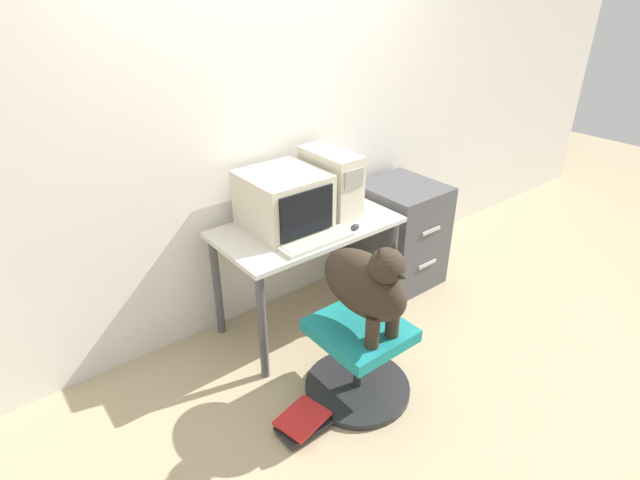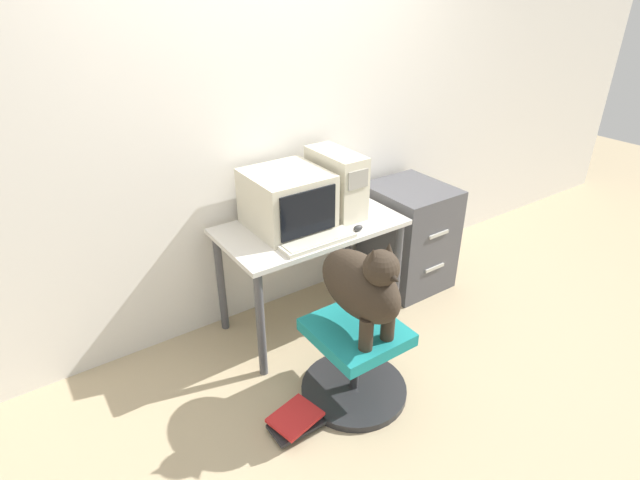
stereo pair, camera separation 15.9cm
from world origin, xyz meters
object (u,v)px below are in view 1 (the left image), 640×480
(crt_monitor, at_px, (284,201))
(office_chair, at_px, (358,359))
(dog, at_px, (367,283))
(filing_cabinet, at_px, (400,233))
(book_stack_floor, at_px, (303,422))
(pc_tower, at_px, (330,182))
(keyboard, at_px, (316,241))

(crt_monitor, relative_size, office_chair, 0.79)
(dog, xyz_separation_m, filing_cabinet, (1.05, 0.74, -0.36))
(crt_monitor, xyz_separation_m, filing_cabinet, (1.01, -0.05, -0.52))
(office_chair, distance_m, book_stack_floor, 0.45)
(office_chair, distance_m, dog, 0.52)
(pc_tower, height_order, office_chair, pc_tower)
(filing_cabinet, bearing_deg, keyboard, -166.06)
(filing_cabinet, relative_size, book_stack_floor, 2.72)
(pc_tower, distance_m, filing_cabinet, 0.85)
(crt_monitor, bearing_deg, filing_cabinet, -2.59)
(office_chair, distance_m, filing_cabinet, 1.28)
(office_chair, bearing_deg, filing_cabinet, 33.86)
(pc_tower, xyz_separation_m, filing_cabinet, (0.64, -0.04, -0.55))
(keyboard, distance_m, dog, 0.50)
(dog, bearing_deg, filing_cabinet, 35.19)
(dog, bearing_deg, crt_monitor, 86.52)
(pc_tower, bearing_deg, office_chair, -118.59)
(book_stack_floor, bearing_deg, crt_monitor, 59.83)
(crt_monitor, bearing_deg, office_chair, -93.65)
(crt_monitor, distance_m, book_stack_floor, 1.25)
(pc_tower, xyz_separation_m, keyboard, (-0.34, -0.29, -0.19))
(crt_monitor, xyz_separation_m, book_stack_floor, (-0.45, -0.78, -0.87))
(keyboard, height_order, filing_cabinet, filing_cabinet)
(pc_tower, distance_m, dog, 0.91)
(keyboard, distance_m, office_chair, 0.70)
(pc_tower, distance_m, book_stack_floor, 1.44)
(crt_monitor, xyz_separation_m, pc_tower, (0.36, -0.00, 0.03))
(crt_monitor, bearing_deg, pc_tower, -0.17)
(filing_cabinet, height_order, book_stack_floor, filing_cabinet)
(office_chair, height_order, book_stack_floor, office_chair)
(dog, distance_m, book_stack_floor, 0.81)
(keyboard, bearing_deg, book_stack_floor, -134.14)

